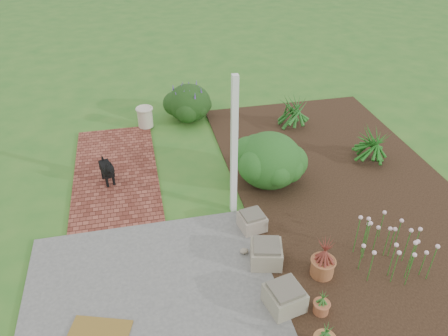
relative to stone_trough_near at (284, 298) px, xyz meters
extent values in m
plane|color=#2C6A21|center=(-0.48, 2.09, -0.19)|extent=(80.00, 80.00, 0.00)
cube|color=#595A57|center=(-1.73, 0.34, -0.17)|extent=(3.50, 3.50, 0.04)
cube|color=#5C261D|center=(-2.18, 3.84, -0.17)|extent=(1.60, 3.50, 0.04)
cube|color=black|center=(2.02, 2.59, -0.18)|extent=(4.00, 7.00, 0.03)
cube|color=white|center=(-0.18, 2.19, 1.06)|extent=(0.10, 0.10, 2.50)
cube|color=gray|center=(0.00, 0.00, 0.00)|extent=(0.55, 0.55, 0.31)
cube|color=gray|center=(0.00, 0.83, 0.00)|extent=(0.55, 0.55, 0.31)
cube|color=gray|center=(0.00, 1.62, -0.02)|extent=(0.45, 0.45, 0.26)
cube|color=brown|center=(-2.44, 0.07, -0.14)|extent=(0.89, 0.71, 0.02)
cube|color=black|center=(-2.31, 3.47, 0.14)|extent=(0.29, 0.44, 0.18)
cylinder|color=black|center=(-2.33, 3.31, -0.05)|extent=(0.05, 0.05, 0.20)
cylinder|color=black|center=(-2.21, 3.35, -0.05)|extent=(0.05, 0.05, 0.20)
cylinder|color=black|center=(-2.41, 3.59, -0.05)|extent=(0.05, 0.05, 0.20)
cylinder|color=black|center=(-2.29, 3.63, -0.05)|extent=(0.05, 0.05, 0.20)
sphere|color=black|center=(-2.24, 3.23, 0.29)|extent=(0.17, 0.17, 0.17)
cone|color=black|center=(-2.37, 3.67, 0.26)|extent=(0.10, 0.14, 0.15)
cylinder|color=beige|center=(-1.46, 5.57, 0.07)|extent=(0.41, 0.41, 0.46)
ellipsoid|color=#14400E|center=(0.65, 2.82, 0.35)|extent=(1.38, 1.38, 1.03)
cylinder|color=#995A34|center=(0.73, 0.43, -0.03)|extent=(0.41, 0.41, 0.27)
cylinder|color=#A25A36|center=(0.45, -0.19, -0.08)|extent=(0.24, 0.24, 0.17)
ellipsoid|color=black|center=(-0.40, 5.80, 0.25)|extent=(1.15, 1.15, 0.88)
camera|label=1|loc=(-1.62, -3.61, 4.67)|focal=35.00mm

